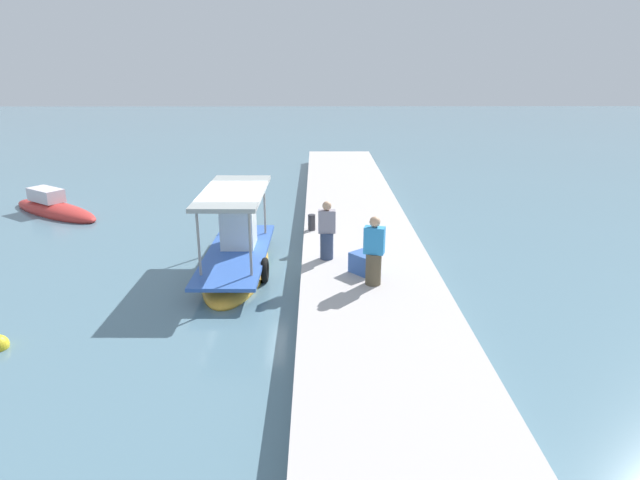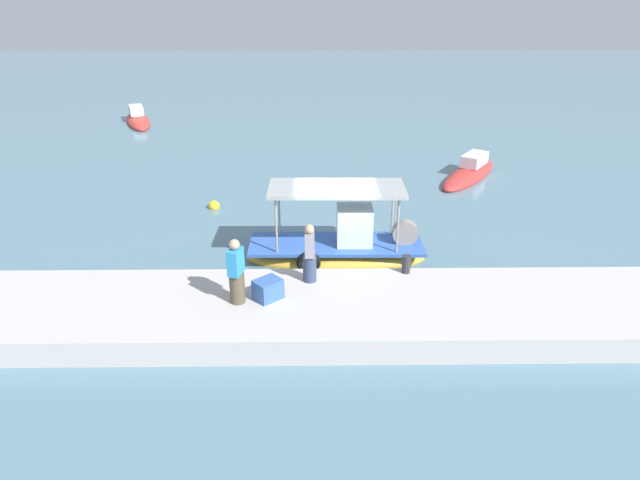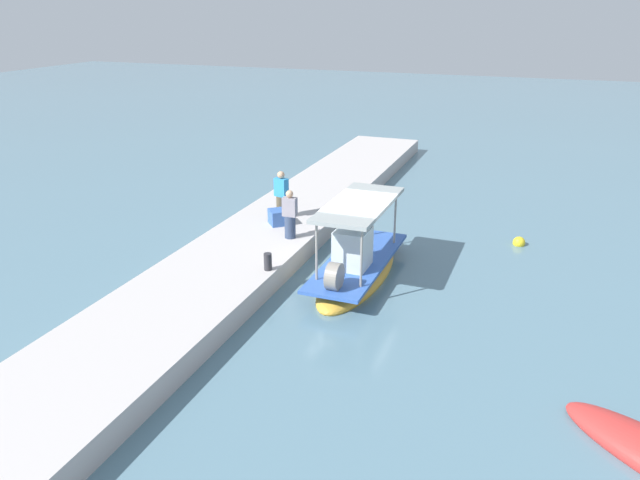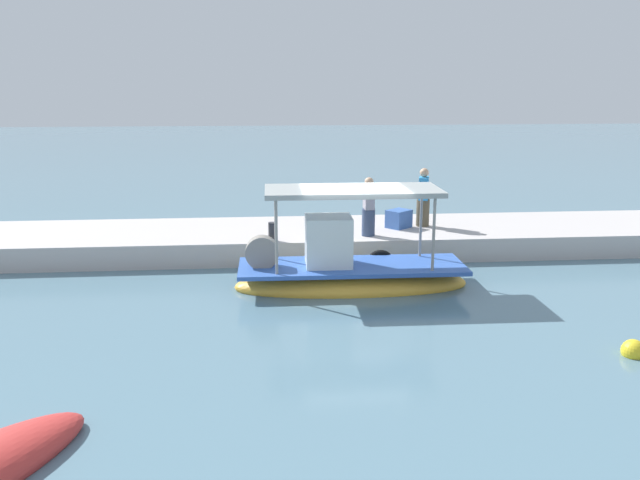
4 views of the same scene
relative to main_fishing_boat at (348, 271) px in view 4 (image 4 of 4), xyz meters
name	(u,v)px [view 4 (image 4 of 4)]	position (x,y,z in m)	size (l,w,h in m)	color
ground_plane	(352,285)	(-0.13, -0.16, -0.42)	(120.00, 120.00, 0.00)	slate
dock_quay	(336,238)	(-0.13, -3.77, -0.08)	(36.00, 3.63, 0.67)	#BAB3B1
main_fishing_boat	(348,271)	(0.00, 0.00, 0.00)	(5.75, 1.92, 2.81)	gold
fisherman_near_bollard	(423,200)	(-2.76, -3.78, 1.04)	(0.48, 0.55, 1.75)	brown
fisherman_by_crate	(369,209)	(-0.93, -2.65, 1.00)	(0.38, 0.48, 1.66)	#31405D
mooring_bollard	(273,232)	(1.78, -2.21, 0.51)	(0.24, 0.24, 0.52)	#2D2D33
cargo_crate	(399,219)	(-2.00, -3.62, 0.52)	(0.67, 0.53, 0.53)	#3960AA
marker_buoy	(633,351)	(-4.73, 4.60, -0.33)	(0.44, 0.44, 0.44)	yellow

